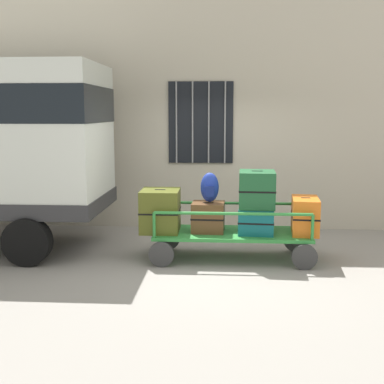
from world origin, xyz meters
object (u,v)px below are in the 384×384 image
suitcase_left_bottom (160,211)px  suitcase_midright_bottom (305,215)px  suitcase_center_bottom (256,219)px  suitcase_midleft_bottom (208,217)px  suitcase_center_middle (257,189)px  luggage_cart (232,237)px  backpack (210,188)px

suitcase_left_bottom → suitcase_midright_bottom: size_ratio=0.87×
suitcase_left_bottom → suitcase_center_bottom: 1.44m
suitcase_left_bottom → suitcase_midright_bottom: suitcase_left_bottom is taller
suitcase_midleft_bottom → suitcase_center_middle: (0.72, -0.03, 0.43)m
luggage_cart → suitcase_midright_bottom: bearing=0.6°
luggage_cart → backpack: (-0.34, 0.01, 0.74)m
suitcase_left_bottom → backpack: backpack is taller
backpack → suitcase_left_bottom: bearing=-177.6°
luggage_cart → suitcase_center_bottom: 0.45m
luggage_cart → suitcase_midright_bottom: (1.08, 0.01, 0.34)m
suitcase_midleft_bottom → suitcase_midright_bottom: size_ratio=0.69×
suitcase_midleft_bottom → backpack: 0.45m
luggage_cart → suitcase_center_middle: size_ratio=3.85×
suitcase_center_middle → suitcase_midleft_bottom: bearing=177.8°
suitcase_left_bottom → suitcase_midleft_bottom: (0.72, 0.02, -0.09)m
backpack → suitcase_midleft_bottom: bearing=-159.5°
suitcase_midleft_bottom → suitcase_center_middle: size_ratio=0.82×
luggage_cart → suitcase_midright_bottom: size_ratio=3.26×
suitcase_center_bottom → suitcase_midright_bottom: size_ratio=0.98×
suitcase_midright_bottom → backpack: (-1.41, 0.00, 0.40)m
luggage_cart → suitcase_left_bottom: suitcase_left_bottom is taller
backpack → suitcase_midright_bottom: bearing=-0.2°
luggage_cart → suitcase_midleft_bottom: 0.46m
suitcase_midleft_bottom → suitcase_center_bottom: 0.72m
luggage_cart → suitcase_left_bottom: (-1.08, -0.02, 0.39)m
backpack → luggage_cart: bearing=-2.4°
suitcase_midleft_bottom → suitcase_center_middle: 0.84m
suitcase_center_middle → suitcase_midright_bottom: size_ratio=0.85×
suitcase_left_bottom → suitcase_midright_bottom: (2.15, 0.03, -0.05)m
suitcase_left_bottom → suitcase_center_middle: bearing=-0.1°
suitcase_left_bottom → suitcase_center_middle: suitcase_center_middle is taller
suitcase_center_bottom → backpack: 0.84m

